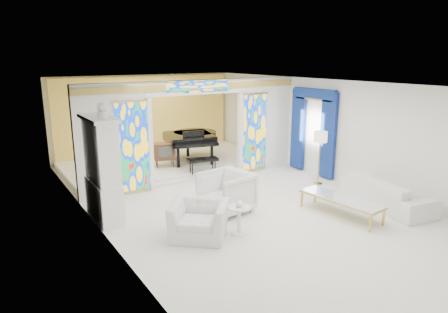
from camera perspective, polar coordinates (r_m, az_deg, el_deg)
floor at (r=10.52m, az=1.57°, el=-6.20°), size 12.00×12.00×0.00m
ceiling at (r=9.89m, az=1.69°, el=10.34°), size 7.00×12.00×0.02m
wall_back at (r=15.35m, az=-11.12°, el=5.79°), size 7.00×0.02×3.00m
wall_left at (r=8.68m, az=-17.86°, el=-0.92°), size 0.02×12.00×3.00m
wall_right at (r=12.37m, az=15.19°, el=3.61°), size 0.02×12.00×3.00m
partition_wall at (r=11.74m, az=-3.86°, el=4.29°), size 7.00×0.22×3.00m
stained_glass_left at (r=10.90m, az=-12.95°, el=1.30°), size 0.90×0.04×2.40m
stained_glass_right at (r=12.80m, az=4.39°, el=3.49°), size 0.90×0.04×2.40m
stained_glass_transom at (r=11.51m, az=-3.70°, el=9.95°), size 2.00×0.04×0.34m
alcove_platform at (r=13.91m, az=-7.94°, el=-0.85°), size 6.80×3.80×0.18m
gold_curtain_back at (r=15.24m, az=-10.95°, el=5.74°), size 6.70×0.10×2.90m
chandelier at (r=13.49m, az=-7.34°, el=9.32°), size 0.48×0.48×0.30m
blue_drapes at (r=12.76m, az=12.59°, el=4.42°), size 0.14×1.85×2.65m
china_cabinet at (r=9.39m, az=-17.00°, el=-1.84°), size 0.56×1.46×2.72m
armchair_left at (r=8.34m, az=-3.60°, el=-9.05°), size 1.52×1.50×0.74m
armchair_right at (r=9.56m, az=0.34°, el=-5.13°), size 1.24×1.21×0.99m
sofa at (r=10.78m, az=22.24°, el=-4.76°), size 1.43×2.58×0.71m
side_table at (r=8.46m, az=2.19°, el=-8.51°), size 0.55×0.55×0.61m
vase at (r=8.35m, az=2.21°, el=-6.61°), size 0.19×0.19×0.17m
coffee_table at (r=9.74m, az=16.35°, el=-5.87°), size 0.84×2.08×0.45m
floor_lamp at (r=11.75m, az=13.61°, el=2.39°), size 0.38×0.38×1.57m
grand_piano at (r=13.68m, az=-4.54°, el=2.68°), size 2.19×2.96×1.14m
tv_console at (r=13.00m, az=-8.51°, el=0.74°), size 0.76×0.62×0.77m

